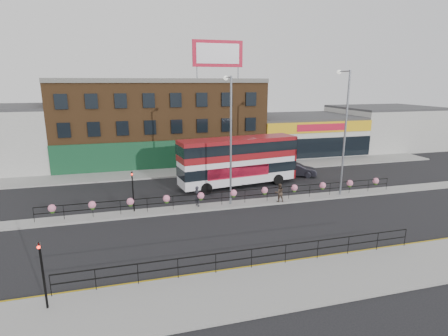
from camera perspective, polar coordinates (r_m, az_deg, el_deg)
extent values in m
plane|color=black|center=(29.22, 1.55, -6.13)|extent=(120.00, 120.00, 0.00)
cube|color=#969693|center=(19.12, 12.45, -17.74)|extent=(60.00, 4.00, 0.15)
cube|color=#969693|center=(40.34, -3.35, -0.39)|extent=(60.00, 4.00, 0.15)
cube|color=#969693|center=(29.20, 1.55, -5.99)|extent=(60.00, 1.60, 0.15)
cube|color=gold|center=(20.93, 9.45, -14.84)|extent=(60.00, 0.10, 0.01)
cube|color=gold|center=(20.78, 9.67, -15.07)|extent=(60.00, 0.10, 0.01)
cube|color=brown|center=(46.72, -10.33, 7.52)|extent=(25.00, 12.00, 10.00)
cube|color=#3F3F42|center=(46.45, -10.61, 13.84)|extent=(25.00, 12.00, 0.30)
cube|color=#134428|center=(41.24, -9.38, 2.08)|extent=(25.00, 0.25, 3.40)
cube|color=silver|center=(52.65, 12.11, 5.38)|extent=(15.00, 12.00, 5.00)
cube|color=#3F3F42|center=(52.34, 12.26, 8.25)|extent=(15.00, 12.00, 0.30)
cube|color=gold|center=(47.14, 15.59, 6.43)|extent=(15.00, 0.25, 1.40)
cube|color=red|center=(47.04, 15.66, 6.41)|extent=(7.00, 0.10, 0.90)
cube|color=black|center=(47.54, 15.38, 3.20)|extent=(15.00, 0.25, 2.60)
cube|color=#B7B7B2|center=(60.73, 24.69, 6.00)|extent=(14.50, 12.00, 6.00)
cube|color=#3F3F42|center=(60.45, 24.99, 8.95)|extent=(14.50, 12.00, 0.30)
cube|color=red|center=(42.71, -1.03, 18.18)|extent=(6.00, 0.25, 3.00)
cube|color=white|center=(42.57, -0.98, 18.19)|extent=(5.10, 0.04, 2.25)
cylinder|color=gray|center=(42.06, -4.44, 15.20)|extent=(0.12, 0.12, 1.40)
cylinder|color=gray|center=(43.28, 2.31, 15.19)|extent=(0.12, 0.12, 1.40)
cube|color=black|center=(28.82, 1.56, -3.80)|extent=(30.00, 0.05, 0.05)
cube|color=black|center=(28.97, 1.56, -4.73)|extent=(30.00, 0.05, 0.05)
cylinder|color=black|center=(28.76, -28.65, -6.75)|extent=(0.04, 0.04, 1.10)
cylinder|color=black|center=(28.34, -24.70, -6.60)|extent=(0.04, 0.04, 1.10)
cylinder|color=black|center=(28.05, -20.65, -6.41)|extent=(0.04, 0.04, 1.10)
cylinder|color=black|center=(27.90, -16.55, -6.19)|extent=(0.04, 0.04, 1.10)
cylinder|color=black|center=(27.90, -12.43, -5.93)|extent=(0.04, 0.04, 1.10)
cylinder|color=black|center=(28.04, -8.33, -5.64)|extent=(0.04, 0.04, 1.10)
cylinder|color=black|center=(28.32, -4.29, -5.33)|extent=(0.04, 0.04, 1.10)
cylinder|color=black|center=(28.73, -0.36, -5.00)|extent=(0.04, 0.04, 1.10)
cylinder|color=black|center=(29.28, 3.44, -4.66)|extent=(0.04, 0.04, 1.10)
cylinder|color=black|center=(29.95, 7.08, -4.32)|extent=(0.04, 0.04, 1.10)
cylinder|color=black|center=(30.74, 10.54, -3.97)|extent=(0.04, 0.04, 1.10)
cylinder|color=black|center=(31.63, 13.82, -3.63)|extent=(0.04, 0.04, 1.10)
cylinder|color=black|center=(32.62, 16.91, -3.30)|extent=(0.04, 0.04, 1.10)
cylinder|color=black|center=(33.71, 19.80, -2.98)|extent=(0.04, 0.04, 1.10)
cylinder|color=black|center=(34.87, 22.50, -2.67)|extent=(0.04, 0.04, 1.10)
cylinder|color=black|center=(36.11, 25.03, -2.38)|extent=(0.04, 0.04, 1.10)
sphere|color=pink|center=(28.35, -26.28, -5.90)|extent=(0.56, 0.56, 0.56)
sphere|color=#2B5517|center=(28.43, -26.23, -6.34)|extent=(0.36, 0.36, 0.36)
sphere|color=pink|center=(27.92, -20.72, -5.64)|extent=(0.56, 0.56, 0.56)
sphere|color=#2B5517|center=(27.99, -20.68, -6.08)|extent=(0.36, 0.36, 0.36)
sphere|color=pink|center=(27.75, -15.06, -5.32)|extent=(0.56, 0.56, 0.56)
sphere|color=#2B5517|center=(27.83, -15.03, -5.76)|extent=(0.36, 0.36, 0.36)
sphere|color=pink|center=(27.86, -9.38, -4.94)|extent=(0.56, 0.56, 0.56)
sphere|color=#2B5517|center=(27.93, -9.36, -5.39)|extent=(0.36, 0.36, 0.36)
sphere|color=pink|center=(28.23, -3.81, -4.52)|extent=(0.56, 0.56, 0.56)
sphere|color=#2B5517|center=(28.31, -3.80, -4.96)|extent=(0.36, 0.36, 0.36)
sphere|color=pink|center=(28.86, 1.56, -4.08)|extent=(0.56, 0.56, 0.56)
sphere|color=#2B5517|center=(28.94, 1.56, -4.51)|extent=(0.36, 0.36, 0.36)
sphere|color=pink|center=(29.74, 6.65, -3.63)|extent=(0.56, 0.56, 0.56)
sphere|color=#2B5517|center=(29.81, 6.64, -4.05)|extent=(0.36, 0.36, 0.36)
sphere|color=pink|center=(30.83, 11.42, -3.18)|extent=(0.56, 0.56, 0.56)
sphere|color=#2B5517|center=(30.90, 11.40, -3.58)|extent=(0.36, 0.36, 0.36)
sphere|color=pink|center=(32.13, 15.82, -2.74)|extent=(0.56, 0.56, 0.56)
sphere|color=#2B5517|center=(32.19, 15.79, -3.13)|extent=(0.36, 0.36, 0.36)
sphere|color=pink|center=(33.60, 19.85, -2.33)|extent=(0.56, 0.56, 0.56)
sphere|color=#2B5517|center=(33.66, 19.82, -2.70)|extent=(0.36, 0.36, 0.36)
sphere|color=pink|center=(35.22, 23.53, -1.94)|extent=(0.56, 0.56, 0.56)
sphere|color=#2B5517|center=(35.28, 23.50, -2.30)|extent=(0.36, 0.36, 0.36)
cube|color=black|center=(19.33, 4.56, -13.07)|extent=(20.00, 0.05, 0.05)
cube|color=black|center=(19.56, 4.53, -14.36)|extent=(20.00, 0.05, 0.05)
cylinder|color=black|center=(19.10, -26.49, -16.83)|extent=(0.04, 0.04, 1.10)
cylinder|color=black|center=(18.78, -20.25, -16.73)|extent=(0.04, 0.04, 1.10)
cylinder|color=black|center=(18.67, -13.88, -16.44)|extent=(0.04, 0.04, 1.10)
cylinder|color=black|center=(18.77, -7.53, -15.95)|extent=(0.04, 0.04, 1.10)
cylinder|color=black|center=(19.08, -1.35, -15.29)|extent=(0.04, 0.04, 1.10)
cylinder|color=black|center=(19.59, 4.53, -14.50)|extent=(0.04, 0.04, 1.10)
cylinder|color=black|center=(20.28, 10.01, -13.63)|extent=(0.04, 0.04, 1.10)
cylinder|color=black|center=(21.15, 15.05, -12.71)|extent=(0.04, 0.04, 1.10)
cylinder|color=black|center=(22.16, 19.63, -11.79)|extent=(0.04, 0.04, 1.10)
cylinder|color=black|center=(23.30, 23.76, -10.89)|extent=(0.04, 0.04, 1.10)
cylinder|color=black|center=(24.55, 27.47, -10.04)|extent=(0.04, 0.04, 1.10)
cube|color=white|center=(34.08, 2.31, 1.23)|extent=(11.91, 4.29, 4.24)
cube|color=maroon|center=(33.83, 2.33, 3.24)|extent=(11.98, 4.36, 1.91)
cube|color=black|center=(34.25, 2.30, 0.02)|extent=(12.00, 4.38, 0.95)
cube|color=black|center=(33.80, 2.33, 3.51)|extent=(12.03, 4.40, 0.95)
cube|color=maroon|center=(33.67, 2.35, 4.80)|extent=(11.91, 4.29, 0.13)
cube|color=maroon|center=(36.90, 10.43, 1.99)|extent=(0.59, 2.71, 4.24)
cube|color=red|center=(32.87, 2.48, -0.67)|extent=(6.30, 0.95, 1.06)
cylinder|color=black|center=(31.97, -2.87, -3.36)|extent=(1.09, 0.47, 1.06)
cylinder|color=black|center=(34.36, -4.43, -2.16)|extent=(1.09, 0.47, 1.06)
cylinder|color=black|center=(35.25, 8.82, -1.87)|extent=(1.09, 0.47, 1.06)
cylinder|color=black|center=(37.43, 6.67, -0.87)|extent=(1.09, 0.47, 1.06)
imported|color=black|center=(38.78, 11.65, -0.25)|extent=(4.83, 5.52, 1.44)
imported|color=#28272F|center=(28.53, -4.36, -4.58)|extent=(0.90, 0.85, 1.67)
imported|color=#45362B|center=(29.79, 9.01, -3.99)|extent=(0.86, 0.72, 1.59)
cylinder|color=gray|center=(27.85, 1.12, 4.17)|extent=(0.16, 0.16, 10.31)
cylinder|color=gray|center=(28.20, 0.72, 14.60)|extent=(0.10, 1.55, 0.10)
sphere|color=silver|center=(28.94, 0.28, 14.48)|extent=(0.37, 0.37, 0.37)
cylinder|color=gray|center=(32.05, 19.14, 5.17)|extent=(0.17, 0.17, 10.84)
cylinder|color=gray|center=(32.42, 19.08, 14.71)|extent=(0.11, 1.63, 0.11)
sphere|color=silver|center=(33.10, 18.27, 14.64)|extent=(0.39, 0.39, 0.39)
cylinder|color=black|center=(17.84, -27.41, -15.35)|extent=(0.10, 0.10, 3.20)
imported|color=black|center=(17.16, -28.01, -10.64)|extent=(0.15, 0.18, 0.90)
sphere|color=#FF190C|center=(17.12, -28.03, -11.35)|extent=(0.14, 0.14, 0.14)
cylinder|color=black|center=(27.93, -14.63, -3.76)|extent=(0.10, 0.10, 3.20)
imported|color=black|center=(27.50, -14.83, -0.58)|extent=(0.15, 0.18, 0.90)
sphere|color=#FF190C|center=(27.43, -14.81, -1.00)|extent=(0.14, 0.14, 0.14)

